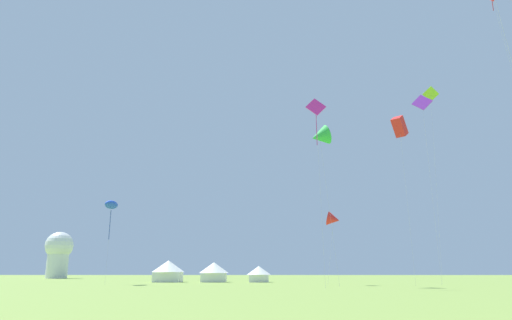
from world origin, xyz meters
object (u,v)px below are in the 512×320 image
observatory_dome (59,252)px  festival_tent_right (214,271)px  kite_lime_diamond (431,97)px  kite_blue_parafoil (111,205)px  kite_purple_diamond (422,104)px  kite_green_delta (320,136)px  kite_red_box (399,127)px  festival_tent_left (168,270)px  kite_magenta_diamond (316,110)px  kite_red_delta (334,219)px  festival_tent_center (259,273)px

observatory_dome → festival_tent_right: bearing=-41.2°
kite_lime_diamond → kite_blue_parafoil: kite_lime_diamond is taller
kite_purple_diamond → kite_green_delta: (-15.45, -6.53, -6.71)m
kite_red_box → festival_tent_left: kite_red_box is taller
kite_purple_diamond → kite_blue_parafoil: bearing=-179.3°
observatory_dome → kite_blue_parafoil: bearing=-59.5°
kite_lime_diamond → kite_blue_parafoil: size_ratio=2.59×
kite_magenta_diamond → observatory_dome: kite_magenta_diamond is taller
kite_red_delta → kite_green_delta: 10.80m
kite_blue_parafoil → festival_tent_right: (12.61, 12.32, -8.61)m
kite_magenta_diamond → festival_tent_center: 30.08m
kite_blue_parafoil → observatory_dome: size_ratio=1.02×
kite_lime_diamond → kite_red_delta: bearing=-160.1°
kite_purple_diamond → kite_blue_parafoil: 45.17m
festival_tent_center → festival_tent_right: bearing=-180.0°
kite_red_delta → kite_red_box: 14.76m
kite_blue_parafoil → festival_tent_right: size_ratio=2.39×
kite_red_box → kite_green_delta: size_ratio=1.10×
kite_purple_diamond → kite_blue_parafoil: kite_purple_diamond is taller
kite_magenta_diamond → festival_tent_right: kite_magenta_diamond is taller
kite_lime_diamond → kite_red_box: 12.89m
kite_red_box → kite_magenta_diamond: bearing=-149.4°
kite_purple_diamond → kite_red_box: size_ratio=1.23×
kite_red_box → festival_tent_right: kite_red_box is taller
kite_blue_parafoil → kite_magenta_diamond: (26.49, -10.57, 9.34)m
kite_green_delta → festival_tent_left: (-21.92, 18.35, -16.04)m
kite_lime_diamond → kite_red_box: size_ratio=1.34×
kite_magenta_diamond → festival_tent_left: kite_magenta_diamond is taller
kite_lime_diamond → kite_magenta_diamond: 25.05m
kite_lime_diamond → festival_tent_right: (-32.90, 8.36, -25.34)m
kite_red_delta → kite_lime_diamond: kite_lime_diamond is taller
kite_red_box → kite_red_delta: bearing=168.2°
kite_red_delta → kite_red_box: size_ratio=0.43×
kite_magenta_diamond → kite_red_box: 13.44m
kite_lime_diamond → kite_magenta_diamond: (-19.02, -14.53, -7.39)m
festival_tent_left → kite_magenta_diamond: bearing=-47.4°
festival_tent_left → observatory_dome: (-33.92, 35.96, 4.19)m
kite_blue_parafoil → festival_tent_left: kite_blue_parafoil is taller
kite_red_delta → kite_red_box: (8.74, -1.83, 11.76)m
festival_tent_center → kite_lime_diamond: bearing=-17.9°
kite_lime_diamond → festival_tent_right: bearing=165.7°
kite_green_delta → festival_tent_right: kite_green_delta is taller
kite_purple_diamond → kite_red_delta: bearing=-169.9°
observatory_dome → festival_tent_center: bearing=-36.8°
kite_red_delta → kite_lime_diamond: 25.59m
kite_red_delta → festival_tent_center: bearing=124.3°
festival_tent_right → kite_purple_diamond: bearing=-21.3°
kite_red_box → kite_lime_diamond: bearing=45.8°
kite_red_box → kite_green_delta: (-10.66, -2.30, -1.96)m
kite_lime_diamond → festival_tent_center: size_ratio=7.64×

